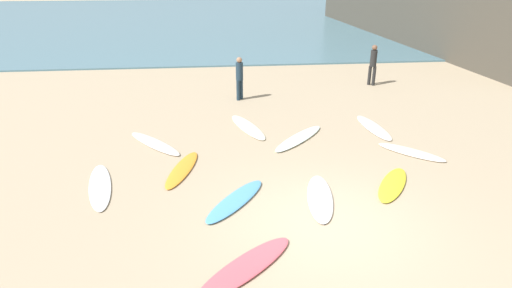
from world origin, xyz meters
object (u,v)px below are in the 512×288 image
(surfboard_0, at_px, (411,152))
(surfboard_5, at_px, (299,138))
(surfboard_4, at_px, (182,169))
(surfboard_10, at_px, (100,186))
(surfboard_6, at_px, (393,184))
(beachgoer_near, at_px, (240,76))
(surfboard_1, at_px, (155,143))
(surfboard_7, at_px, (246,267))
(surfboard_2, at_px, (320,197))
(surfboard_8, at_px, (248,127))
(surfboard_9, at_px, (373,127))
(surfboard_3, at_px, (236,200))
(beachgoer_mid, at_px, (373,63))

(surfboard_0, relative_size, surfboard_5, 0.77)
(surfboard_4, xyz_separation_m, surfboard_10, (-1.95, -0.72, -0.00))
(surfboard_6, relative_size, beachgoer_near, 1.19)
(surfboard_1, bearing_deg, surfboard_10, -151.04)
(beachgoer_near, bearing_deg, surfboard_6, 63.56)
(surfboard_4, distance_m, surfboard_7, 4.32)
(surfboard_2, xyz_separation_m, surfboard_6, (1.93, 0.45, -0.00))
(surfboard_8, distance_m, surfboard_10, 5.38)
(surfboard_8, bearing_deg, surfboard_10, -155.10)
(surfboard_5, xyz_separation_m, surfboard_9, (2.63, 0.70, -0.01))
(surfboard_0, relative_size, surfboard_8, 0.80)
(surfboard_0, distance_m, surfboard_10, 8.52)
(surfboard_1, distance_m, surfboard_4, 2.05)
(surfboard_2, bearing_deg, surfboard_9, 66.63)
(surfboard_0, height_order, surfboard_3, surfboard_3)
(surfboard_6, distance_m, surfboard_9, 3.97)
(surfboard_7, bearing_deg, surfboard_5, -61.55)
(beachgoer_mid, bearing_deg, beachgoer_near, -125.83)
(surfboard_4, height_order, beachgoer_near, beachgoer_near)
(surfboard_1, xyz_separation_m, surfboard_3, (2.23, -3.59, 0.00))
(surfboard_9, bearing_deg, surfboard_7, 49.06)
(surfboard_5, distance_m, beachgoer_near, 4.68)
(surfboard_10, bearing_deg, surfboard_8, 30.20)
(surfboard_7, xyz_separation_m, surfboard_9, (4.76, 6.58, -0.01))
(surfboard_0, distance_m, surfboard_2, 3.94)
(surfboard_1, relative_size, surfboard_5, 0.96)
(surfboard_5, relative_size, surfboard_9, 1.10)
(surfboard_5, relative_size, beachgoer_mid, 1.47)
(surfboard_8, bearing_deg, surfboard_0, -46.97)
(surfboard_4, bearing_deg, surfboard_10, 35.63)
(surfboard_5, bearing_deg, surfboard_10, 66.16)
(surfboard_0, bearing_deg, surfboard_6, -169.29)
(surfboard_4, bearing_deg, surfboard_1, -48.01)
(surfboard_1, height_order, surfboard_6, surfboard_1)
(surfboard_8, xyz_separation_m, beachgoer_near, (-0.04, 3.18, 0.90))
(surfboard_6, bearing_deg, surfboard_8, 160.15)
(surfboard_1, height_order, surfboard_7, surfboard_7)
(beachgoer_mid, bearing_deg, surfboard_2, -76.36)
(surfboard_4, bearing_deg, surfboard_6, -179.53)
(surfboard_1, height_order, beachgoer_mid, beachgoer_mid)
(beachgoer_near, bearing_deg, surfboard_5, 59.57)
(surfboard_3, distance_m, surfboard_6, 3.92)
(surfboard_5, relative_size, beachgoer_near, 1.53)
(surfboard_4, relative_size, beachgoer_near, 1.33)
(surfboard_3, height_order, surfboard_7, surfboard_3)
(beachgoer_mid, bearing_deg, surfboard_6, -66.92)
(surfboard_5, bearing_deg, surfboard_1, 40.77)
(surfboard_3, xyz_separation_m, surfboard_5, (2.17, 3.54, 0.00))
(surfboard_3, relative_size, surfboard_4, 0.99)
(surfboard_0, height_order, surfboard_4, surfboard_4)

